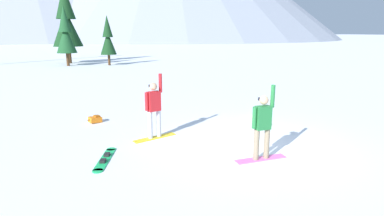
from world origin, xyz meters
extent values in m
plane|color=white|center=(0.00, 0.00, 0.00)|extent=(800.00, 800.00, 0.00)
cube|color=pink|center=(-0.45, -0.99, 0.01)|extent=(1.47, 0.29, 0.02)
cylinder|color=gray|center=(-0.61, -0.99, 0.45)|extent=(0.15, 0.15, 0.84)
cylinder|color=gray|center=(-0.29, -0.99, 0.45)|extent=(0.15, 0.15, 0.84)
cube|color=#237238|center=(-0.45, -0.99, 1.18)|extent=(0.40, 0.24, 0.63)
cylinder|color=#237238|center=(-0.71, -0.99, 1.20)|extent=(0.11, 0.11, 0.58)
cylinder|color=#237238|center=(-0.19, -0.99, 1.74)|extent=(0.11, 0.11, 0.60)
sphere|color=tan|center=(-0.45, -0.99, 1.65)|extent=(0.24, 0.24, 0.24)
cube|color=black|center=(-0.45, -0.85, 1.66)|extent=(0.17, 0.04, 0.08)
cube|color=yellow|center=(-2.79, 1.71, 0.01)|extent=(1.50, 0.72, 0.02)
cylinder|color=#B7B7BC|center=(-2.94, 1.66, 0.47)|extent=(0.15, 0.15, 0.90)
cylinder|color=#B7B7BC|center=(-2.64, 1.76, 0.47)|extent=(0.15, 0.15, 0.90)
cube|color=red|center=(-2.79, 1.71, 1.24)|extent=(0.45, 0.35, 0.63)
cylinder|color=red|center=(-3.04, 1.63, 1.26)|extent=(0.11, 0.11, 0.58)
cylinder|color=red|center=(-2.54, 1.79, 1.80)|extent=(0.11, 0.11, 0.60)
sphere|color=tan|center=(-2.79, 1.71, 1.71)|extent=(0.24, 0.24, 0.24)
cube|color=black|center=(-2.83, 1.84, 1.72)|extent=(0.17, 0.09, 0.08)
cube|color=#19B259|center=(-4.47, 0.39, 0.01)|extent=(0.72, 1.50, 0.02)
cylinder|color=#19B259|center=(-4.70, -0.31, 0.01)|extent=(0.34, 0.34, 0.02)
cylinder|color=#19B259|center=(-4.24, 1.10, 0.01)|extent=(0.34, 0.34, 0.02)
cube|color=black|center=(-4.54, 0.18, 0.06)|extent=(0.19, 0.23, 0.07)
cube|color=black|center=(-4.40, 0.61, 0.06)|extent=(0.19, 0.23, 0.07)
cube|color=yellow|center=(1.55, 2.33, 0.14)|extent=(0.44, 1.50, 0.28)
cylinder|color=yellow|center=(1.36, 1.59, 0.14)|extent=(0.14, 0.29, 0.28)
cylinder|color=yellow|center=(1.74, 3.08, 0.14)|extent=(0.14, 0.29, 0.28)
cube|color=black|center=(1.54, 2.10, 0.15)|extent=(0.14, 0.22, 0.15)
cube|color=black|center=(1.65, 2.55, 0.15)|extent=(0.14, 0.22, 0.15)
cube|color=orange|center=(-4.55, 4.23, 0.12)|extent=(0.54, 0.47, 0.24)
cube|color=#A85613|center=(-4.48, 4.26, 0.24)|extent=(0.27, 0.28, 0.08)
cylinder|color=black|center=(-4.78, 4.15, 0.15)|extent=(0.12, 0.08, 0.02)
cylinder|color=#472D19|center=(-2.14, 26.22, 0.56)|extent=(0.25, 0.25, 1.12)
cone|color=#143819|center=(-2.14, 26.22, 2.31)|extent=(1.65, 1.65, 2.38)
cone|color=#143819|center=(-2.14, 26.22, 3.98)|extent=(1.07, 1.07, 2.18)
cylinder|color=#472D19|center=(-6.20, 26.95, 0.66)|extent=(0.30, 0.30, 1.32)
cone|color=#194723|center=(-6.20, 26.95, 2.72)|extent=(1.98, 1.98, 2.81)
cone|color=#194723|center=(-6.20, 26.95, 4.69)|extent=(1.28, 1.28, 2.57)
cylinder|color=#472D19|center=(-6.12, 30.02, 0.93)|extent=(0.42, 0.42, 1.86)
cone|color=#143819|center=(-6.12, 30.02, 3.83)|extent=(3.17, 3.17, 3.95)
cone|color=#143819|center=(-6.12, 30.02, 6.59)|extent=(2.06, 2.06, 3.62)
camera|label=1|loc=(-4.86, -7.92, 3.38)|focal=29.37mm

